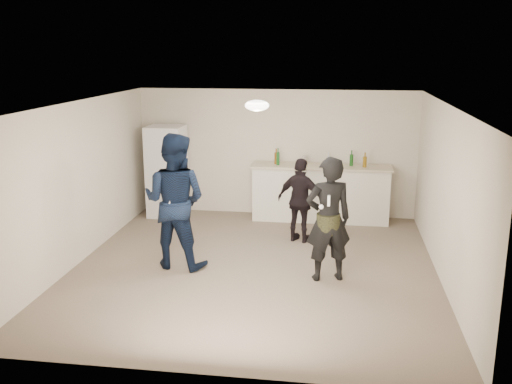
# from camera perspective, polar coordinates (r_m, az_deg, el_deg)

# --- Properties ---
(floor) EXTENTS (6.00, 6.00, 0.00)m
(floor) POSITION_cam_1_polar(r_m,az_deg,el_deg) (8.83, -0.19, -7.57)
(floor) COLOR #6B5B4C
(floor) RESTS_ON ground
(ceiling) EXTENTS (6.00, 6.00, 0.00)m
(ceiling) POSITION_cam_1_polar(r_m,az_deg,el_deg) (8.24, -0.20, 8.80)
(ceiling) COLOR silver
(ceiling) RESTS_ON wall_back
(wall_back) EXTENTS (6.00, 0.00, 6.00)m
(wall_back) POSITION_cam_1_polar(r_m,az_deg,el_deg) (11.36, 2.03, 3.92)
(wall_back) COLOR beige
(wall_back) RESTS_ON floor
(wall_front) EXTENTS (6.00, 0.00, 6.00)m
(wall_front) POSITION_cam_1_polar(r_m,az_deg,el_deg) (5.63, -4.70, -6.95)
(wall_front) COLOR beige
(wall_front) RESTS_ON floor
(wall_left) EXTENTS (0.00, 6.00, 6.00)m
(wall_left) POSITION_cam_1_polar(r_m,az_deg,el_deg) (9.25, -17.30, 0.90)
(wall_left) COLOR beige
(wall_left) RESTS_ON floor
(wall_right) EXTENTS (0.00, 6.00, 6.00)m
(wall_right) POSITION_cam_1_polar(r_m,az_deg,el_deg) (8.50, 18.46, -0.33)
(wall_right) COLOR beige
(wall_right) RESTS_ON floor
(counter) EXTENTS (2.60, 0.56, 1.05)m
(counter) POSITION_cam_1_polar(r_m,az_deg,el_deg) (11.13, 6.46, -0.19)
(counter) COLOR silver
(counter) RESTS_ON floor
(counter_top) EXTENTS (2.68, 0.64, 0.04)m
(counter_top) POSITION_cam_1_polar(r_m,az_deg,el_deg) (11.01, 6.54, 2.55)
(counter_top) COLOR #BDAF93
(counter_top) RESTS_ON counter
(fridge) EXTENTS (0.70, 0.70, 1.80)m
(fridge) POSITION_cam_1_polar(r_m,az_deg,el_deg) (11.47, -8.89, 2.08)
(fridge) COLOR white
(fridge) RESTS_ON floor
(fridge_handle) EXTENTS (0.02, 0.02, 0.60)m
(fridge_handle) POSITION_cam_1_polar(r_m,az_deg,el_deg) (10.96, -8.12, 3.68)
(fridge_handle) COLOR silver
(fridge_handle) RESTS_ON fridge
(ceiling_dome) EXTENTS (0.36, 0.36, 0.16)m
(ceiling_dome) POSITION_cam_1_polar(r_m,az_deg,el_deg) (8.54, 0.10, 8.65)
(ceiling_dome) COLOR white
(ceiling_dome) RESTS_ON ceiling
(shaker) EXTENTS (0.08, 0.08, 0.17)m
(shaker) POSITION_cam_1_polar(r_m,az_deg,el_deg) (11.09, 4.89, 3.23)
(shaker) COLOR silver
(shaker) RESTS_ON counter_top
(man) EXTENTS (1.11, 0.92, 2.07)m
(man) POSITION_cam_1_polar(r_m,az_deg,el_deg) (8.69, -8.12, -0.89)
(man) COLOR #0E1E3C
(man) RESTS_ON floor
(woman) EXTENTS (0.76, 0.61, 1.82)m
(woman) POSITION_cam_1_polar(r_m,az_deg,el_deg) (8.18, 7.25, -2.72)
(woman) COLOR black
(woman) RESTS_ON floor
(camo_shorts) EXTENTS (0.34, 0.34, 0.28)m
(camo_shorts) POSITION_cam_1_polar(r_m,az_deg,el_deg) (8.20, 7.24, -3.12)
(camo_shorts) COLOR #323719
(camo_shorts) RESTS_ON woman
(spectator) EXTENTS (0.93, 0.63, 1.47)m
(spectator) POSITION_cam_1_polar(r_m,az_deg,el_deg) (9.81, 4.51, -0.86)
(spectator) COLOR black
(spectator) RESTS_ON floor
(remote_man) EXTENTS (0.04, 0.04, 0.15)m
(remote_man) POSITION_cam_1_polar(r_m,az_deg,el_deg) (8.43, -8.66, -1.27)
(remote_man) COLOR white
(remote_man) RESTS_ON man
(nunchuk_man) EXTENTS (0.07, 0.07, 0.07)m
(nunchuk_man) POSITION_cam_1_polar(r_m,az_deg,el_deg) (8.44, -7.80, -1.71)
(nunchuk_man) COLOR white
(nunchuk_man) RESTS_ON man
(remote_woman) EXTENTS (0.04, 0.04, 0.15)m
(remote_woman) POSITION_cam_1_polar(r_m,az_deg,el_deg) (7.85, 7.29, -0.87)
(remote_woman) COLOR white
(remote_woman) RESTS_ON woman
(nunchuk_woman) EXTENTS (0.07, 0.07, 0.07)m
(nunchuk_woman) POSITION_cam_1_polar(r_m,az_deg,el_deg) (7.91, 6.54, -1.49)
(nunchuk_woman) COLOR white
(nunchuk_woman) RESTS_ON woman
(bottle_cluster) EXTENTS (1.76, 0.19, 0.25)m
(bottle_cluster) POSITION_cam_1_polar(r_m,az_deg,el_deg) (10.99, 6.47, 3.21)
(bottle_cluster) COLOR brown
(bottle_cluster) RESTS_ON counter_top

